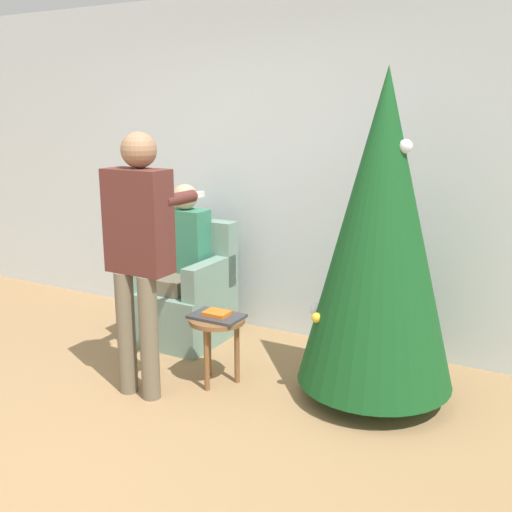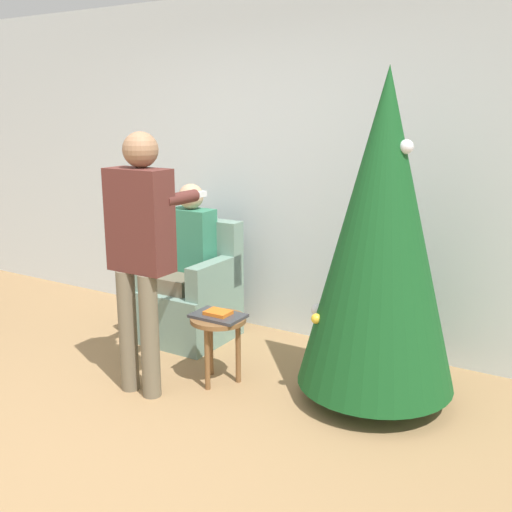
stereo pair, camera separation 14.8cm
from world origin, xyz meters
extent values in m
plane|color=#99754C|center=(0.00, 0.00, 0.00)|extent=(14.00, 14.00, 0.00)
cube|color=silver|center=(0.00, 2.23, 1.35)|extent=(8.00, 0.06, 2.70)
cylinder|color=brown|center=(1.08, 1.43, 0.06)|extent=(0.10, 0.10, 0.12)
cone|color=#144C1E|center=(1.08, 1.43, 1.09)|extent=(0.98, 0.98, 1.95)
sphere|color=white|center=(1.20, 1.41, 1.61)|extent=(0.08, 0.08, 0.08)
sphere|color=gold|center=(0.77, 1.19, 0.56)|extent=(0.07, 0.07, 0.07)
sphere|color=white|center=(0.68, 1.40, 0.54)|extent=(0.08, 0.08, 0.08)
sphere|color=gold|center=(0.88, 1.63, 0.98)|extent=(0.07, 0.07, 0.07)
cube|color=gray|center=(-0.60, 1.65, 0.21)|extent=(0.69, 0.65, 0.43)
cube|color=gray|center=(-0.60, 1.91, 0.69)|extent=(0.69, 0.14, 0.52)
cube|color=gray|center=(-0.89, 1.65, 0.56)|extent=(0.12, 0.59, 0.26)
cube|color=gray|center=(-0.32, 1.65, 0.56)|extent=(0.12, 0.59, 0.26)
cylinder|color=#6B604C|center=(-0.70, 1.45, 0.21)|extent=(0.11, 0.11, 0.43)
cylinder|color=#6B604C|center=(-0.50, 1.45, 0.21)|extent=(0.11, 0.11, 0.43)
cube|color=#6B604C|center=(-0.60, 1.60, 0.49)|extent=(0.32, 0.40, 0.12)
cube|color=#337A5B|center=(-0.60, 1.75, 0.80)|extent=(0.36, 0.20, 0.50)
sphere|color=tan|center=(-0.60, 1.75, 1.15)|extent=(0.20, 0.20, 0.20)
cylinder|color=#6B604C|center=(-0.36, 0.72, 0.41)|extent=(0.12, 0.12, 0.82)
cylinder|color=#6B604C|center=(-0.17, 0.72, 0.41)|extent=(0.12, 0.12, 0.82)
cube|color=#562823|center=(-0.26, 0.78, 1.14)|extent=(0.41, 0.20, 0.65)
sphere|color=#936B4C|center=(-0.26, 0.82, 1.57)|extent=(0.22, 0.22, 0.22)
cylinder|color=#562823|center=(-0.44, 0.97, 1.27)|extent=(0.08, 0.30, 0.08)
cylinder|color=#562823|center=(-0.09, 0.97, 1.27)|extent=(0.08, 0.30, 0.08)
cube|color=white|center=(-0.09, 1.16, 1.27)|extent=(0.04, 0.14, 0.04)
cylinder|color=brown|center=(0.09, 1.12, 0.45)|extent=(0.38, 0.38, 0.03)
cylinder|color=brown|center=(0.09, 0.98, 0.22)|extent=(0.04, 0.04, 0.44)
cylinder|color=brown|center=(0.20, 1.18, 0.22)|extent=(0.04, 0.04, 0.44)
cylinder|color=brown|center=(-0.03, 1.18, 0.22)|extent=(0.04, 0.04, 0.44)
cube|color=#38383D|center=(0.09, 1.12, 0.48)|extent=(0.35, 0.23, 0.02)
cube|color=orange|center=(0.09, 1.12, 0.50)|extent=(0.17, 0.13, 0.02)
camera|label=1|loc=(2.14, -2.05, 1.82)|focal=42.00mm
camera|label=2|loc=(2.27, -1.98, 1.82)|focal=42.00mm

